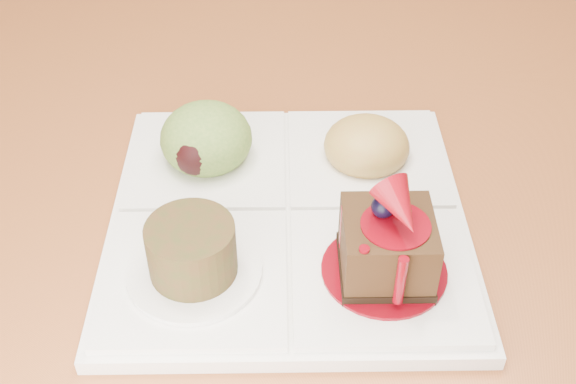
% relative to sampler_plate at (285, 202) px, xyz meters
% --- Properties ---
extents(ground, '(6.00, 6.00, 0.00)m').
position_rel_sampler_plate_xyz_m(ground, '(-0.13, 0.60, -0.77)').
color(ground, '#563718').
extents(sampler_plate, '(0.35, 0.35, 0.11)m').
position_rel_sampler_plate_xyz_m(sampler_plate, '(0.00, 0.00, 0.00)').
color(sampler_plate, white).
rests_on(sampler_plate, dining_table).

